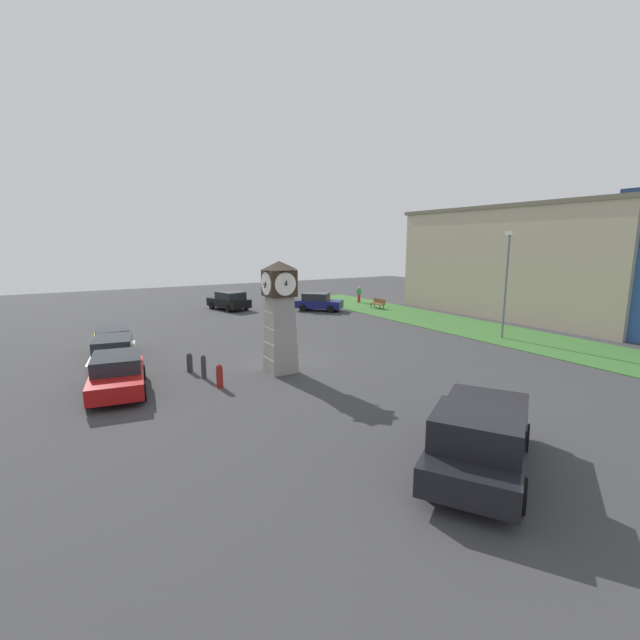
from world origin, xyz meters
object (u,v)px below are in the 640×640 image
at_px(car_far_lot, 318,302).
at_px(car_silver_hatch, 229,301).
at_px(bollard_near_tower, 190,362).
at_px(car_navy_sedan, 113,342).
at_px(bollard_mid_row, 204,367).
at_px(car_near_tower, 113,354).
at_px(car_by_building, 117,374).
at_px(pedestrian_near_bench, 359,294).
at_px(clock_tower, 280,316).
at_px(street_lamp_near_road, 506,278).
at_px(pedestrian_crossing_lot, 270,296).
at_px(bollard_far_row, 220,376).
at_px(pickup_truck, 480,435).
at_px(bench, 378,303).

relative_size(car_far_lot, car_silver_hatch, 0.90).
height_order(bollard_near_tower, car_far_lot, car_far_lot).
bearing_deg(bollard_near_tower, car_navy_sedan, -150.73).
height_order(bollard_mid_row, car_far_lot, car_far_lot).
distance_m(car_near_tower, car_by_building, 3.31).
bearing_deg(car_far_lot, car_near_tower, -58.71).
relative_size(car_silver_hatch, pedestrian_near_bench, 2.78).
xyz_separation_m(clock_tower, pedestrian_near_bench, (-16.82, 16.60, -1.68)).
bearing_deg(car_near_tower, street_lamp_near_road, 77.25).
height_order(pedestrian_near_bench, pedestrian_crossing_lot, pedestrian_crossing_lot).
relative_size(clock_tower, pedestrian_near_bench, 3.13).
bearing_deg(pedestrian_crossing_lot, car_navy_sedan, -49.61).
distance_m(bollard_far_row, car_navy_sedan, 8.36).
relative_size(car_near_tower, pedestrian_near_bench, 2.90).
distance_m(bollard_mid_row, car_near_tower, 4.67).
bearing_deg(car_silver_hatch, car_far_lot, 55.20).
height_order(bollard_far_row, pickup_truck, pickup_truck).
distance_m(car_far_lot, pickup_truck, 26.95).
distance_m(bollard_mid_row, bench, 22.65).
distance_m(bench, pedestrian_crossing_lot, 10.06).
bearing_deg(pedestrian_near_bench, car_by_building, -55.63).
bearing_deg(bench, car_navy_sedan, -75.16).
height_order(car_far_lot, car_silver_hatch, car_silver_hatch).
bearing_deg(pedestrian_crossing_lot, bench, 50.21).
distance_m(car_far_lot, pedestrian_crossing_lot, 5.30).
distance_m(bollard_near_tower, pickup_truck, 13.31).
bearing_deg(car_navy_sedan, car_by_building, -3.77).
xyz_separation_m(bollard_near_tower, pedestrian_near_bench, (-14.72, 20.22, 0.47)).
bearing_deg(pedestrian_near_bench, car_far_lot, -69.74).
bearing_deg(bollard_far_row, bench, 125.62).
bearing_deg(car_navy_sedan, bollard_mid_row, 26.13).
bearing_deg(car_by_building, car_near_tower, 177.10).
height_order(car_near_tower, car_by_building, car_near_tower).
distance_m(clock_tower, car_silver_hatch, 19.66).
distance_m(car_far_lot, street_lamp_near_road, 16.19).
xyz_separation_m(bollard_mid_row, pickup_truck, (11.28, 4.09, 0.40)).
bearing_deg(bollard_far_row, car_silver_hatch, 160.01).
xyz_separation_m(pickup_truck, pedestrian_crossing_lot, (-29.75, 7.37, 0.01)).
height_order(bollard_near_tower, car_near_tower, car_near_tower).
xyz_separation_m(bollard_mid_row, pedestrian_crossing_lot, (-18.47, 11.45, 0.40)).
distance_m(car_near_tower, bench, 24.07).
bearing_deg(pedestrian_near_bench, bollard_near_tower, -53.94).
bearing_deg(bollard_near_tower, car_silver_hatch, 155.58).
distance_m(car_by_building, pedestrian_crossing_lot, 23.69).
relative_size(car_navy_sedan, pedestrian_near_bench, 2.84).
distance_m(car_navy_sedan, car_by_building, 6.14).
xyz_separation_m(clock_tower, car_silver_hatch, (-19.14, 4.12, -1.79)).
xyz_separation_m(bollard_near_tower, car_by_building, (1.25, -3.14, 0.29)).
xyz_separation_m(clock_tower, car_by_building, (-0.85, -6.75, -1.85)).
distance_m(car_by_building, pedestrian_near_bench, 28.29).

